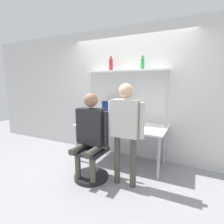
# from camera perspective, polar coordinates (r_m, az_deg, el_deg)

# --- Properties ---
(ground_plane) EXTENTS (12.00, 12.00, 0.00)m
(ground_plane) POSITION_cam_1_polar(r_m,az_deg,el_deg) (3.32, -0.21, -18.60)
(ground_plane) COLOR gray
(wall_back) EXTENTS (8.00, 0.06, 2.70)m
(wall_back) POSITION_cam_1_polar(r_m,az_deg,el_deg) (3.71, 5.50, 6.10)
(wall_back) COLOR silver
(wall_back) RESTS_ON ground_plane
(desk) EXTENTS (1.73, 0.78, 0.75)m
(desk) POSITION_cam_1_polar(r_m,az_deg,el_deg) (3.42, 2.84, -5.47)
(desk) COLOR white
(desk) RESTS_ON ground_plane
(shelf_unit) EXTENTS (1.65, 0.29, 1.81)m
(shelf_unit) POSITION_cam_1_polar(r_m,az_deg,el_deg) (3.53, 4.49, 9.12)
(shelf_unit) COLOR white
(shelf_unit) RESTS_ON ground_plane
(monitor) EXTENTS (0.54, 0.22, 0.42)m
(monitor) POSITION_cam_1_polar(r_m,az_deg,el_deg) (3.69, 0.42, 0.45)
(monitor) COLOR black
(monitor) RESTS_ON desk
(laptop) EXTENTS (0.31, 0.24, 0.24)m
(laptop) POSITION_cam_1_polar(r_m,az_deg,el_deg) (3.34, -0.70, -3.37)
(laptop) COLOR #333338
(laptop) RESTS_ON desk
(cell_phone) EXTENTS (0.07, 0.15, 0.01)m
(cell_phone) POSITION_cam_1_polar(r_m,az_deg,el_deg) (3.21, 2.98, -5.04)
(cell_phone) COLOR black
(cell_phone) RESTS_ON desk
(office_chair) EXTENTS (0.56, 0.56, 0.95)m
(office_chair) POSITION_cam_1_polar(r_m,az_deg,el_deg) (3.02, -6.42, -15.38)
(office_chair) COLOR black
(office_chair) RESTS_ON ground_plane
(person_seated) EXTENTS (0.60, 0.47, 1.41)m
(person_seated) POSITION_cam_1_polar(r_m,az_deg,el_deg) (2.80, -7.14, -5.55)
(person_seated) COLOR #4C473D
(person_seated) RESTS_ON ground_plane
(person_standing) EXTENTS (0.56, 0.21, 1.56)m
(person_standing) POSITION_cam_1_polar(r_m,az_deg,el_deg) (2.57, 4.45, -3.48)
(person_standing) COLOR #4C473D
(person_standing) RESTS_ON ground_plane
(bottle_green) EXTENTS (0.07, 0.07, 0.25)m
(bottle_green) POSITION_cam_1_polar(r_m,az_deg,el_deg) (3.44, 9.92, 15.24)
(bottle_green) COLOR #2D8C3F
(bottle_green) RESTS_ON shelf_unit
(bottle_red) EXTENTS (0.08, 0.08, 0.28)m
(bottle_red) POSITION_cam_1_polar(r_m,az_deg,el_deg) (3.68, -0.35, 15.20)
(bottle_red) COLOR maroon
(bottle_red) RESTS_ON shelf_unit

